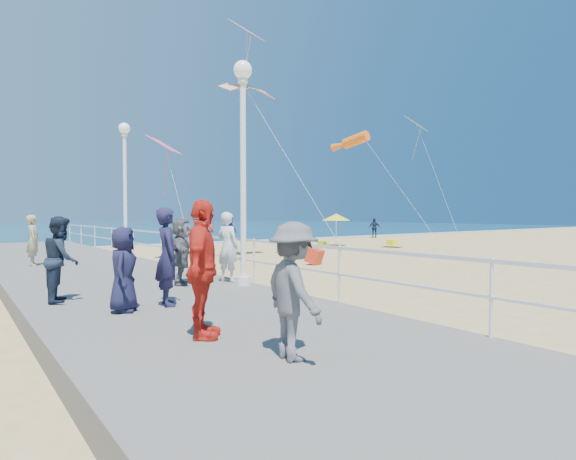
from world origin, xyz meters
TOP-DOWN VIEW (x-y plane):
  - ground at (0.00, 0.00)m, footprint 160.00×160.00m
  - ocean at (0.00, 65.00)m, footprint 160.00×90.00m
  - surf_line at (0.00, 20.50)m, footprint 160.00×1.20m
  - boardwalk at (-7.50, 0.00)m, footprint 5.00×44.00m
  - railing at (-5.05, 0.00)m, footprint 0.05×42.00m
  - lamp_post_mid at (-5.35, 0.00)m, footprint 0.44×0.44m
  - lamp_post_far at (-5.35, 9.00)m, footprint 0.44×0.44m
  - woman_holding_toddler at (-5.40, 0.67)m, footprint 0.60×0.74m
  - toddler_held at (-5.25, 0.82)m, footprint 0.43×0.49m
  - spectator_0 at (-7.75, -1.24)m, footprint 0.56×0.74m
  - spectator_2 at (-7.78, -5.10)m, footprint 0.74×1.11m
  - spectator_3 at (-8.23, -3.65)m, footprint 1.01×1.18m
  - spectator_4 at (-8.57, -1.31)m, footprint 0.76×0.86m
  - spectator_5 at (-6.52, 0.93)m, footprint 1.16×1.53m
  - spectator_6 at (-8.77, 7.58)m, footprint 0.51×0.68m
  - spectator_7 at (-9.24, 0.36)m, footprint 0.83×0.95m
  - beach_walker_a at (8.08, 14.80)m, footprint 1.11×0.87m
  - beach_walker_b at (19.27, 18.02)m, footprint 1.06×1.00m
  - beach_walker_c at (3.29, 10.31)m, footprint 0.64×0.83m
  - box_kite at (1.07, 4.91)m, footprint 0.78×0.86m
  - beach_umbrella at (9.36, 12.45)m, footprint 1.90×1.90m
  - beach_chair_left at (7.58, 11.80)m, footprint 0.55×0.55m
  - beach_chair_right at (12.62, 10.48)m, footprint 0.55×0.55m
  - kite_parafoil at (0.08, 8.42)m, footprint 2.64×0.94m
  - kite_windsock at (6.49, 7.88)m, footprint 0.98×2.53m
  - kite_diamond_pink at (-3.37, 9.80)m, footprint 1.81×1.81m
  - kite_diamond_multi at (10.16, 6.74)m, footprint 1.60×1.48m
  - kite_diamond_redwhite at (-0.57, 7.48)m, footprint 1.63×1.50m

SIDE VIEW (x-z plane):
  - ground at x=0.00m, z-range 0.00..0.00m
  - ocean at x=0.00m, z-range -0.01..0.04m
  - surf_line at x=0.00m, z-range 0.01..0.05m
  - boardwalk at x=-7.50m, z-range 0.00..0.40m
  - beach_chair_left at x=7.58m, z-range 0.00..0.40m
  - beach_chair_right at x=12.62m, z-range 0.00..0.40m
  - box_kite at x=1.07m, z-range -0.07..0.67m
  - beach_walker_c at x=3.29m, z-range 0.00..1.50m
  - beach_walker_a at x=8.08m, z-range 0.00..1.51m
  - beach_walker_b at x=19.27m, z-range 0.00..1.76m
  - spectator_4 at x=-8.57m, z-range 0.40..1.87m
  - spectator_2 at x=-7.78m, z-range 0.40..2.01m
  - spectator_5 at x=-6.52m, z-range 0.40..2.01m
  - spectator_7 at x=-9.24m, z-range 0.40..2.05m
  - spectator_6 at x=-8.77m, z-range 0.40..2.08m
  - railing at x=-5.05m, z-range 0.98..1.53m
  - woman_holding_toddler at x=-5.40m, z-range 0.40..2.15m
  - spectator_0 at x=-7.75m, z-range 0.40..2.21m
  - spectator_3 at x=-8.23m, z-range 0.40..2.29m
  - toddler_held at x=-5.25m, z-range 1.25..2.09m
  - beach_umbrella at x=9.36m, z-range 0.84..2.98m
  - lamp_post_mid at x=-5.35m, z-range 1.00..6.32m
  - lamp_post_far at x=-5.35m, z-range 1.00..6.32m
  - kite_diamond_pink at x=-3.37m, z-range 4.75..5.47m
  - kite_windsock at x=6.49m, z-range 5.55..6.60m
  - kite_diamond_multi at x=10.16m, z-range 6.79..7.57m
  - kite_parafoil at x=0.08m, z-range 7.62..8.27m
  - kite_diamond_redwhite at x=-0.57m, z-range 9.61..10.39m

